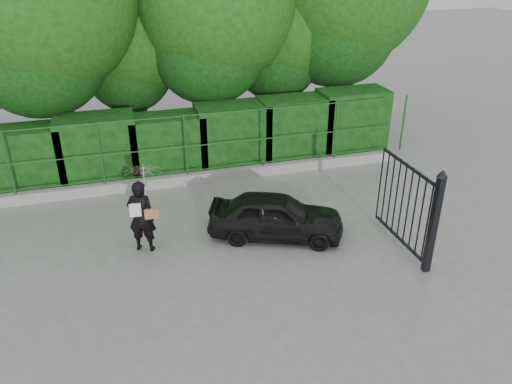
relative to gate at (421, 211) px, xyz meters
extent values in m
plane|color=gray|center=(-4.60, 0.72, -1.19)|extent=(80.00, 80.00, 0.00)
cube|color=#9E9E99|center=(-4.60, 5.22, -1.04)|extent=(14.00, 0.25, 0.30)
cylinder|color=#1A521D|center=(-8.80, 5.22, 0.01)|extent=(0.06, 0.06, 1.80)
cylinder|color=#1A521D|center=(-6.50, 5.22, 0.01)|extent=(0.06, 0.06, 1.80)
cylinder|color=#1A521D|center=(-4.20, 5.22, 0.01)|extent=(0.06, 0.06, 1.80)
cylinder|color=#1A521D|center=(-1.90, 5.22, 0.01)|extent=(0.06, 0.06, 1.80)
cylinder|color=#1A521D|center=(0.40, 5.22, 0.01)|extent=(0.06, 0.06, 1.80)
cylinder|color=#1A521D|center=(2.70, 5.22, 0.01)|extent=(0.06, 0.06, 1.80)
cylinder|color=#1A521D|center=(-4.60, 5.22, -0.79)|extent=(13.60, 0.03, 0.03)
cylinder|color=#1A521D|center=(-4.60, 5.22, -0.04)|extent=(13.60, 0.03, 0.03)
cylinder|color=#1A521D|center=(-4.60, 5.22, 0.86)|extent=(13.60, 0.03, 0.03)
cube|color=black|center=(-8.60, 6.22, -0.29)|extent=(2.20, 1.20, 1.79)
cube|color=black|center=(-6.60, 6.22, -0.21)|extent=(2.20, 1.20, 1.95)
cube|color=black|center=(-4.60, 6.22, -0.29)|extent=(2.20, 1.20, 1.79)
cube|color=black|center=(-2.60, 6.22, -0.21)|extent=(2.20, 1.20, 1.95)
cube|color=black|center=(-0.60, 6.22, -0.18)|extent=(2.20, 1.20, 2.01)
cube|color=black|center=(1.40, 6.22, -0.13)|extent=(2.20, 1.20, 2.11)
cylinder|color=black|center=(-7.60, 7.92, 1.06)|extent=(0.36, 0.36, 4.50)
cylinder|color=black|center=(-5.10, 9.22, 0.44)|extent=(0.36, 0.36, 3.25)
sphere|color=#14470F|center=(-5.10, 9.22, 2.39)|extent=(3.90, 3.90, 3.90)
cylinder|color=black|center=(-2.60, 8.22, 0.94)|extent=(0.36, 0.36, 4.25)
sphere|color=#14470F|center=(-2.60, 8.22, 3.49)|extent=(5.10, 5.10, 5.10)
cylinder|color=black|center=(-0.10, 8.92, 0.56)|extent=(0.36, 0.36, 3.50)
sphere|color=#14470F|center=(-0.10, 8.92, 2.66)|extent=(4.20, 4.20, 4.20)
cylinder|color=black|center=(1.90, 8.52, 1.19)|extent=(0.36, 0.36, 4.75)
cube|color=black|center=(0.00, -0.48, -0.09)|extent=(0.14, 0.14, 2.20)
cone|color=black|center=(0.00, -0.48, 1.09)|extent=(0.22, 0.22, 0.16)
cube|color=black|center=(0.00, 0.67, -1.04)|extent=(0.05, 2.00, 0.06)
cube|color=black|center=(0.00, 0.67, 0.76)|extent=(0.05, 2.00, 0.06)
cylinder|color=black|center=(0.00, -0.28, -0.14)|extent=(0.04, 0.04, 1.90)
cylinder|color=black|center=(0.00, -0.03, -0.14)|extent=(0.04, 0.04, 1.90)
cylinder|color=black|center=(0.00, 0.22, -0.14)|extent=(0.04, 0.04, 1.90)
cylinder|color=black|center=(0.00, 0.47, -0.14)|extent=(0.04, 0.04, 1.90)
cylinder|color=black|center=(0.00, 0.72, -0.14)|extent=(0.04, 0.04, 1.90)
cylinder|color=black|center=(0.00, 0.97, -0.14)|extent=(0.04, 0.04, 1.90)
cylinder|color=black|center=(0.00, 1.22, -0.14)|extent=(0.04, 0.04, 1.90)
cylinder|color=black|center=(0.00, 1.47, -0.14)|extent=(0.04, 0.04, 1.90)
cylinder|color=black|center=(0.00, 1.72, -0.14)|extent=(0.04, 0.04, 1.90)
imported|color=black|center=(-5.70, 2.03, -0.33)|extent=(0.73, 0.62, 1.72)
imported|color=silver|center=(-5.55, 2.08, 0.46)|extent=(0.84, 0.85, 0.77)
cube|color=#9A673D|center=(-5.48, 1.95, -0.23)|extent=(0.32, 0.15, 0.24)
cube|color=white|center=(-5.82, 1.91, -0.10)|extent=(0.25, 0.02, 0.32)
imported|color=black|center=(-2.64, 1.77, -0.65)|extent=(3.40, 2.36, 1.08)
camera|label=1|loc=(-5.93, -7.94, 5.08)|focal=35.00mm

